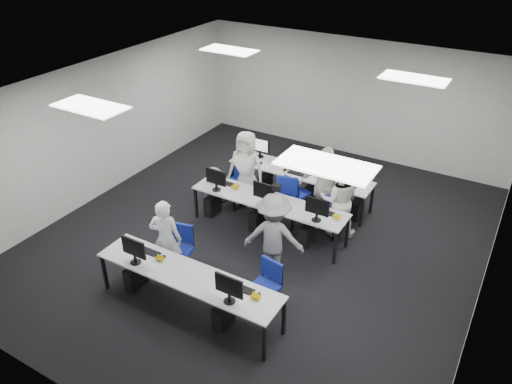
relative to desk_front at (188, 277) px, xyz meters
The scene contains 23 objects.
room 2.54m from the desk_front, 90.00° to the left, with size 9.00×9.02×3.00m.
ceiling_panels 3.33m from the desk_front, 90.00° to the left, with size 5.20×4.60×0.02m.
desk_front is the anchor object (origin of this frame).
desk_mid 2.60m from the desk_front, 90.00° to the left, with size 3.20×0.70×0.73m.
desk_back 4.00m from the desk_front, 90.00° to the left, with size 3.20×0.70×0.73m.
equipment_front 0.38m from the desk_front, behind, with size 2.51×0.41×1.19m.
equipment_mid 2.61m from the desk_front, 94.24° to the left, with size 2.91×0.41×1.19m.
equipment_back 4.04m from the desk_front, 87.27° to the left, with size 2.91×0.41×1.19m.
chair_0 1.05m from the desk_front, 137.64° to the left, with size 0.55×0.58×0.93m.
chair_1 1.27m from the desk_front, 31.03° to the left, with size 0.50×0.53×0.89m.
chair_2 3.44m from the desk_front, 109.30° to the left, with size 0.60×0.63×0.97m.
chair_3 3.08m from the desk_front, 87.65° to the left, with size 0.59×0.62×0.96m.
chair_4 3.35m from the desk_front, 72.32° to the left, with size 0.55×0.58×0.98m.
chair_5 3.71m from the desk_front, 107.09° to the left, with size 0.46×0.49×0.82m.
chair_6 3.58m from the desk_front, 87.35° to the left, with size 0.55×0.58×0.89m.
chair_7 3.56m from the desk_front, 71.95° to the left, with size 0.45×0.48×0.84m.
handbag 3.02m from the desk_front, 116.38° to the left, with size 0.39×0.25×0.32m, color #A58455.
student_0 1.02m from the desk_front, 148.05° to the left, with size 0.55×0.36×1.52m, color silver.
student_1 3.46m from the desk_front, 69.58° to the left, with size 0.76×0.59×1.56m, color silver.
student_2 3.50m from the desk_front, 106.08° to the left, with size 0.82×0.53×1.67m, color silver.
student_3 3.47m from the desk_front, 76.12° to the left, with size 1.03×0.43×1.76m, color silver.
photographer 1.64m from the desk_front, 63.62° to the left, with size 1.05×0.60×1.63m, color slate.
dslr_camera 2.03m from the desk_front, 67.67° to the left, with size 0.14×0.18×0.10m, color black.
Camera 1 is at (3.99, -7.10, 5.74)m, focal length 35.00 mm.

